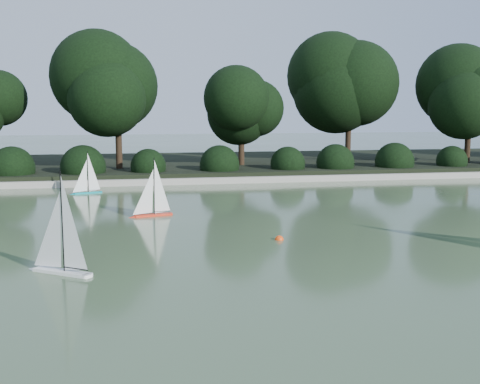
{
  "coord_description": "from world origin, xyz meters",
  "views": [
    {
      "loc": [
        -2.63,
        -8.32,
        2.27
      ],
      "look_at": [
        -0.69,
        2.37,
        0.7
      ],
      "focal_mm": 45.0,
      "sensor_mm": 36.0,
      "label": 1
    }
  ],
  "objects_px": {
    "sailboat_orange": "(149,207)",
    "sailboat_teal": "(85,187)",
    "sailboat_white_a": "(56,256)",
    "race_buoy": "(279,240)"
  },
  "relations": [
    {
      "from": "sailboat_white_a",
      "to": "sailboat_orange",
      "type": "bearing_deg",
      "value": 71.26
    },
    {
      "from": "sailboat_teal",
      "to": "race_buoy",
      "type": "xyz_separation_m",
      "value": [
        3.65,
        -6.17,
        -0.18
      ]
    },
    {
      "from": "sailboat_white_a",
      "to": "sailboat_teal",
      "type": "bearing_deg",
      "value": 91.27
    },
    {
      "from": "sailboat_white_a",
      "to": "sailboat_teal",
      "type": "xyz_separation_m",
      "value": [
        -0.17,
        7.61,
        -0.05
      ]
    },
    {
      "from": "sailboat_orange",
      "to": "sailboat_teal",
      "type": "height_order",
      "value": "sailboat_orange"
    },
    {
      "from": "sailboat_white_a",
      "to": "sailboat_orange",
      "type": "relative_size",
      "value": 1.16
    },
    {
      "from": "sailboat_orange",
      "to": "sailboat_teal",
      "type": "bearing_deg",
      "value": 113.45
    },
    {
      "from": "sailboat_teal",
      "to": "race_buoy",
      "type": "distance_m",
      "value": 7.17
    },
    {
      "from": "sailboat_white_a",
      "to": "race_buoy",
      "type": "height_order",
      "value": "sailboat_white_a"
    },
    {
      "from": "sailboat_white_a",
      "to": "sailboat_teal",
      "type": "distance_m",
      "value": 7.61
    }
  ]
}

